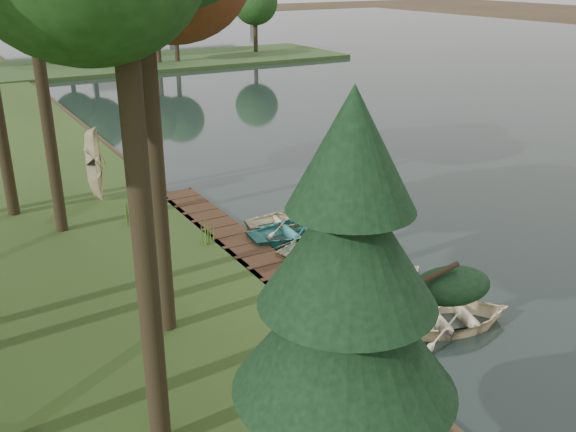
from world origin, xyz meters
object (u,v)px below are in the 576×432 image
rowboat_1 (419,301)px  rowboat_2 (384,283)px  boardwalk (254,257)px  rowboat_0 (448,315)px  stored_rowboat (100,194)px  pine_tree (348,278)px

rowboat_1 → rowboat_2: (-0.28, 1.38, 0.07)m
boardwalk → rowboat_2: size_ratio=4.30×
boardwalk → rowboat_0: bearing=-68.2°
rowboat_2 → stored_rowboat: stored_rowboat is taller
pine_tree → rowboat_2: bearing=47.0°
stored_rowboat → rowboat_1: bearing=-133.5°
rowboat_1 → stored_rowboat: bearing=2.8°
boardwalk → rowboat_0: 7.48m
rowboat_0 → rowboat_1: rowboat_0 is taller
boardwalk → pine_tree: bearing=-109.8°
rowboat_2 → pine_tree: 10.80m
rowboat_0 → stored_rowboat: bearing=38.7°
boardwalk → stored_rowboat: 9.01m
rowboat_0 → pine_tree: pine_tree is taller
boardwalk → stored_rowboat: (-3.33, 8.36, 0.49)m
boardwalk → rowboat_2: rowboat_2 is taller
rowboat_1 → stored_rowboat: stored_rowboat is taller
rowboat_0 → pine_tree: bearing=140.0°
stored_rowboat → pine_tree: pine_tree is taller
pine_tree → rowboat_0: bearing=33.0°
rowboat_1 → pine_tree: 10.17m
boardwalk → rowboat_1: bearing=-64.9°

